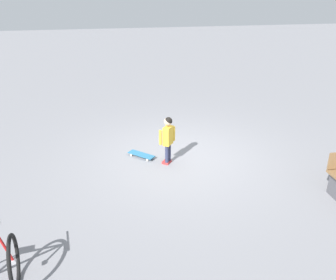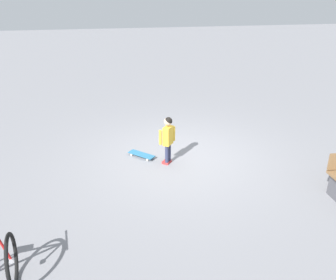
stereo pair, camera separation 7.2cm
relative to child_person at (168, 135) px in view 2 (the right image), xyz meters
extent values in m
plane|color=gray|center=(-0.40, -0.20, -0.66)|extent=(50.00, 50.00, 0.00)
cylinder|color=#2D3351|center=(0.03, 0.04, -0.42)|extent=(0.08, 0.08, 0.42)
cube|color=#B73333|center=(0.06, 0.03, -0.63)|extent=(0.17, 0.15, 0.05)
cylinder|color=#2D3351|center=(-0.03, -0.04, -0.42)|extent=(0.08, 0.08, 0.42)
cube|color=#B73333|center=(-0.01, -0.06, -0.63)|extent=(0.17, 0.15, 0.05)
cube|color=gold|center=(0.00, 0.00, -0.01)|extent=(0.26, 0.28, 0.40)
cylinder|color=gold|center=(0.17, 0.06, -0.01)|extent=(0.06, 0.06, 0.32)
cylinder|color=gold|center=(-0.14, -0.09, -0.01)|extent=(0.06, 0.06, 0.32)
sphere|color=beige|center=(0.00, 0.00, 0.31)|extent=(0.17, 0.17, 0.17)
sphere|color=black|center=(-0.01, 0.01, 0.32)|extent=(0.16, 0.16, 0.16)
cube|color=teal|center=(0.53, -0.40, -0.59)|extent=(0.59, 0.58, 0.02)
cube|color=#B7B7BC|center=(0.69, -0.55, -0.61)|extent=(0.10, 0.10, 0.02)
cube|color=#B7B7BC|center=(0.37, -0.24, -0.61)|extent=(0.10, 0.10, 0.02)
cylinder|color=beige|center=(0.74, -0.50, -0.63)|extent=(0.06, 0.06, 0.06)
cylinder|color=beige|center=(0.64, -0.61, -0.63)|extent=(0.06, 0.06, 0.06)
cylinder|color=beige|center=(0.42, -0.19, -0.63)|extent=(0.06, 0.06, 0.06)
cylinder|color=beige|center=(0.32, -0.30, -0.63)|extent=(0.06, 0.06, 0.06)
torus|color=black|center=(2.55, 2.90, -0.30)|extent=(0.13, 0.71, 0.71)
cylinder|color=#B7B7BC|center=(2.55, 2.90, -0.30)|extent=(0.07, 0.07, 0.06)
cylinder|color=red|center=(2.60, 2.91, -0.10)|extent=(0.13, 0.05, 0.41)
cube|color=#4C4C51|center=(-2.73, 1.87, -0.46)|extent=(0.09, 0.35, 0.39)
camera|label=1|loc=(1.28, 6.64, 2.92)|focal=37.62mm
camera|label=2|loc=(1.21, 6.65, 2.92)|focal=37.62mm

